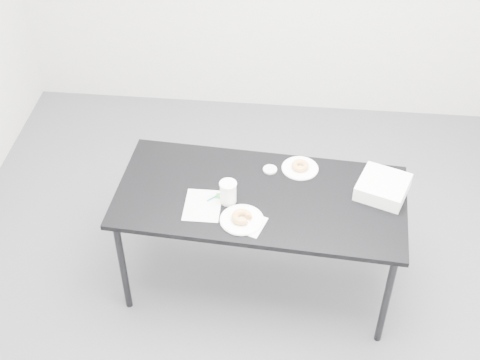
# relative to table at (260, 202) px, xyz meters

# --- Properties ---
(floor) EXTENTS (4.00, 4.00, 0.00)m
(floor) POSITION_rel_table_xyz_m (-0.09, -0.02, -0.70)
(floor) COLOR #47484C
(floor) RESTS_ON ground
(table) EXTENTS (1.72, 0.89, 0.76)m
(table) POSITION_rel_table_xyz_m (0.00, 0.00, 0.00)
(table) COLOR black
(table) RESTS_ON floor
(scorecard) EXTENTS (0.21, 0.26, 0.00)m
(scorecard) POSITION_rel_table_xyz_m (-0.32, -0.12, 0.06)
(scorecard) COLOR white
(scorecard) RESTS_ON table
(logo_patch) EXTENTS (0.04, 0.04, 0.00)m
(logo_patch) POSITION_rel_table_xyz_m (-0.23, -0.03, 0.06)
(logo_patch) COLOR green
(logo_patch) RESTS_ON scorecard
(pen) EXTENTS (0.09, 0.09, 0.01)m
(pen) POSITION_rel_table_xyz_m (-0.26, -0.04, 0.06)
(pen) COLOR #0B7D64
(pen) RESTS_ON scorecard
(napkin) EXTENTS (0.21, 0.21, 0.00)m
(napkin) POSITION_rel_table_xyz_m (-0.05, -0.24, 0.06)
(napkin) COLOR white
(napkin) RESTS_ON table
(plate_near) EXTENTS (0.24, 0.24, 0.01)m
(plate_near) POSITION_rel_table_xyz_m (-0.09, -0.22, 0.06)
(plate_near) COLOR white
(plate_near) RESTS_ON napkin
(donut_near) EXTENTS (0.15, 0.15, 0.04)m
(donut_near) POSITION_rel_table_xyz_m (-0.09, -0.22, 0.09)
(donut_near) COLOR #BC813B
(donut_near) RESTS_ON plate_near
(plate_far) EXTENTS (0.22, 0.22, 0.01)m
(plate_far) POSITION_rel_table_xyz_m (0.22, 0.26, 0.06)
(plate_far) COLOR white
(plate_far) RESTS_ON table
(donut_far) EXTENTS (0.10, 0.10, 0.03)m
(donut_far) POSITION_rel_table_xyz_m (0.22, 0.26, 0.08)
(donut_far) COLOR #BC813B
(donut_far) RESTS_ON plate_far
(coffee_cup) EXTENTS (0.09, 0.09, 0.14)m
(coffee_cup) POSITION_rel_table_xyz_m (-0.18, -0.07, 0.13)
(coffee_cup) COLOR white
(coffee_cup) RESTS_ON table
(cup_lid) EXTENTS (0.08, 0.08, 0.01)m
(cup_lid) POSITION_rel_table_xyz_m (0.04, 0.22, 0.06)
(cup_lid) COLOR silver
(cup_lid) RESTS_ON table
(bakery_box) EXTENTS (0.35, 0.35, 0.09)m
(bakery_box) POSITION_rel_table_xyz_m (0.70, 0.09, 0.10)
(bakery_box) COLOR white
(bakery_box) RESTS_ON table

